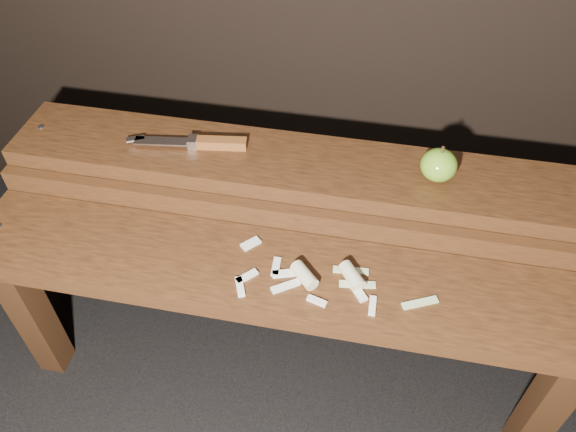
% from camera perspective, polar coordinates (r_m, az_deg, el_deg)
% --- Properties ---
extents(ground, '(60.00, 60.00, 0.00)m').
position_cam_1_polar(ground, '(1.41, -0.49, -14.62)').
color(ground, black).
extents(bench_front_tier, '(1.20, 0.20, 0.42)m').
position_cam_1_polar(bench_front_tier, '(1.08, -1.25, -8.11)').
color(bench_front_tier, black).
rests_on(bench_front_tier, ground).
extents(bench_rear_tier, '(1.20, 0.21, 0.50)m').
position_cam_1_polar(bench_rear_tier, '(1.18, 0.99, 2.38)').
color(bench_rear_tier, black).
rests_on(bench_rear_tier, ground).
extents(apple, '(0.07, 0.07, 0.07)m').
position_cam_1_polar(apple, '(1.11, 15.07, 5.02)').
color(apple, '#699B20').
rests_on(apple, bench_rear_tier).
extents(knife, '(0.25, 0.06, 0.02)m').
position_cam_1_polar(knife, '(1.17, -8.31, 7.37)').
color(knife, brown).
rests_on(knife, bench_rear_tier).
extents(apple_scraps, '(0.37, 0.14, 0.03)m').
position_cam_1_polar(apple_scraps, '(1.01, 3.47, -6.24)').
color(apple_scraps, beige).
rests_on(apple_scraps, bench_front_tier).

